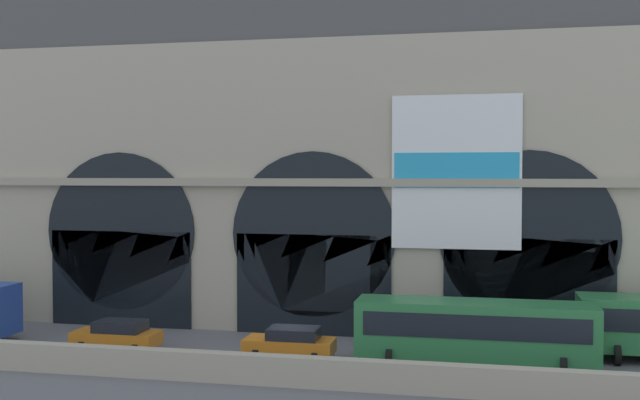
% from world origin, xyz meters
% --- Properties ---
extents(ground_plane, '(200.00, 200.00, 0.00)m').
position_xyz_m(ground_plane, '(0.00, 0.00, 0.00)').
color(ground_plane, slate).
extents(quay_parapet_wall, '(90.00, 0.70, 1.28)m').
position_xyz_m(quay_parapet_wall, '(0.00, -5.16, 0.64)').
color(quay_parapet_wall, '#B2A891').
rests_on(quay_parapet_wall, ground).
extents(station_building, '(48.97, 6.39, 21.30)m').
position_xyz_m(station_building, '(0.04, 8.00, 10.38)').
color(station_building, '#B2A891').
rests_on(station_building, ground).
extents(car_midwest, '(4.40, 2.22, 1.55)m').
position_xyz_m(car_midwest, '(-8.96, -0.81, 0.80)').
color(car_midwest, orange).
rests_on(car_midwest, ground).
extents(car_center, '(4.40, 2.22, 1.55)m').
position_xyz_m(car_center, '(0.13, -0.64, 0.80)').
color(car_center, orange).
rests_on(car_center, ground).
extents(bus_mideast, '(11.00, 3.25, 3.10)m').
position_xyz_m(bus_mideast, '(8.94, -0.48, 1.78)').
color(bus_mideast, '#2D7A42').
rests_on(bus_mideast, ground).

